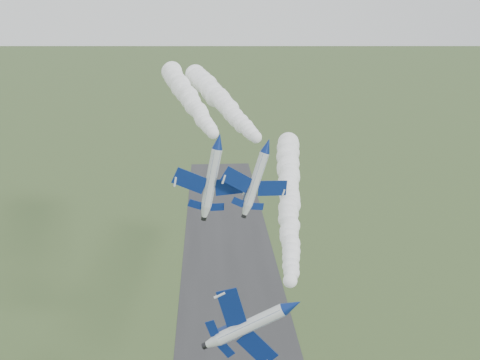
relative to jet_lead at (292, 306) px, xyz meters
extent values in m
cube|color=#2C2C2E|center=(-4.35, 33.79, -29.33)|extent=(24.00, 260.00, 0.04)
cylinder|color=silver|center=(-0.03, 0.11, -0.02)|extent=(3.09, 8.70, 2.07)
cone|color=navy|center=(-0.68, -5.22, -0.02)|extent=(2.33, 2.47, 2.07)
cone|color=silver|center=(0.60, 5.24, -0.02)|extent=(2.28, 2.06, 2.07)
cylinder|color=black|center=(0.72, 6.25, -0.02)|extent=(1.12, 0.73, 1.05)
ellipsoid|color=black|center=(0.20, -2.12, 0.26)|extent=(1.73, 3.07, 1.38)
cube|color=navy|center=(-1.55, 1.11, 2.54)|extent=(2.71, 2.71, 4.12)
cube|color=navy|center=(1.43, 0.75, -2.74)|extent=(2.71, 2.71, 4.12)
cube|color=navy|center=(-0.31, 4.43, 1.39)|extent=(1.22, 1.24, 1.81)
cube|color=navy|center=(1.28, 4.24, -1.43)|extent=(1.22, 1.24, 1.81)
cube|color=navy|center=(1.60, 3.96, 0.63)|extent=(2.18, 1.85, 1.21)
cylinder|color=silver|center=(-7.77, 18.97, 14.80)|extent=(3.01, 8.59, 1.77)
cone|color=navy|center=(-6.98, 13.72, 14.80)|extent=(2.08, 2.45, 1.77)
cone|color=silver|center=(-8.54, 24.03, 14.80)|extent=(2.02, 2.05, 1.77)
cylinder|color=black|center=(-8.69, 25.02, 14.80)|extent=(0.98, 0.73, 0.90)
ellipsoid|color=black|center=(-7.34, 16.85, 15.35)|extent=(1.60, 3.03, 1.18)
cube|color=navy|center=(-10.83, 19.32, 15.25)|extent=(4.86, 3.06, 1.06)
cube|color=navy|center=(-5.01, 20.20, 14.05)|extent=(4.86, 3.06, 1.06)
cube|color=navy|center=(-9.96, 22.90, 15.12)|extent=(2.13, 1.39, 0.50)
cube|color=navy|center=(-6.85, 23.37, 14.48)|extent=(2.13, 1.39, 0.50)
cube|color=navy|center=(-8.11, 22.93, 16.08)|extent=(0.79, 1.67, 2.19)
cylinder|color=silver|center=(-1.03, 18.96, 14.07)|extent=(3.42, 8.02, 1.76)
cone|color=navy|center=(0.05, 14.14, 14.07)|extent=(2.17, 2.38, 1.76)
cone|color=silver|center=(-2.06, 23.59, 14.07)|extent=(2.09, 2.02, 1.76)
cylinder|color=black|center=(-2.26, 24.50, 14.07)|extent=(0.99, 0.74, 0.89)
ellipsoid|color=black|center=(-0.43, 17.03, 14.56)|extent=(1.73, 2.87, 1.18)
cube|color=navy|center=(-3.82, 19.10, 14.81)|extent=(4.50, 3.08, 1.46)
cube|color=navy|center=(1.36, 20.26, 13.06)|extent=(4.50, 3.08, 1.46)
cube|color=navy|center=(-3.26, 22.47, 14.53)|extent=(1.98, 1.39, 0.67)
cube|color=navy|center=(-0.50, 23.09, 13.60)|extent=(1.98, 1.39, 0.67)
cube|color=navy|center=(-1.46, 22.64, 15.22)|extent=(1.05, 1.62, 1.98)
camera|label=1|loc=(-9.22, -53.06, 31.90)|focal=40.00mm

